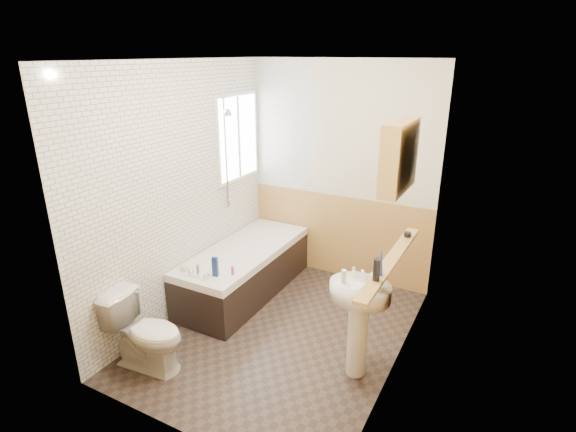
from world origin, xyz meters
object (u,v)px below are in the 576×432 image
Objects in this scene: pine_shelf at (391,261)px; medicine_cabinet at (399,156)px; sink at (359,310)px; bathtub at (245,269)px; toilet at (146,333)px.

medicine_cabinet is (-0.03, 0.09, 0.79)m from pine_shelf.
bathtub is at bearing 147.50° from sink.
sink is at bearing -70.14° from toilet.
pine_shelf is at bearing -19.36° from bathtub.
toilet is at bearing -152.44° from medicine_cabinet.
sink is at bearing -24.30° from bathtub.
sink reaches higher than bathtub.
toilet is at bearing -91.18° from bathtub.
pine_shelf is (0.20, 0.09, 0.45)m from sink.
sink is (1.57, -0.71, 0.32)m from bathtub.
medicine_cabinet is at bearing 36.93° from sink.
bathtub is at bearing 162.89° from medicine_cabinet.
pine_shelf is 2.51× the size of medicine_cabinet.
toilet is 2.51m from medicine_cabinet.
toilet is at bearing -163.02° from sink.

